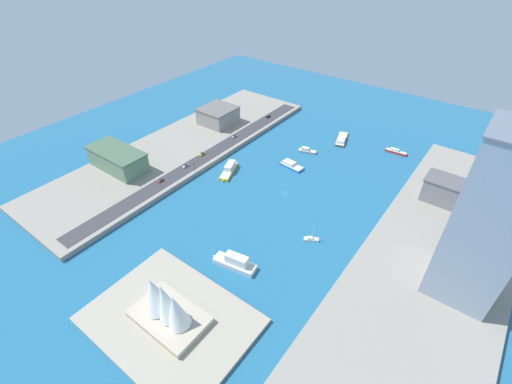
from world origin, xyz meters
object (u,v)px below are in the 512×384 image
terminal_long_green (118,159)px  suv_black (268,116)px  sailboat_small_white (312,239)px  pickup_red (161,180)px  catamaran_blue (291,165)px  tower_tall_glass (489,222)px  traffic_light_waterfront (194,166)px  sedan_silver (234,136)px  van_white (186,166)px  opera_landmark (165,305)px  ferry_white_commuter (235,262)px  yacht_sleek_gray (307,151)px  barge_flat_brown (342,139)px  tugboat_red (396,152)px  taxi_yellow_cab (202,154)px  ferry_yellow_fast (229,169)px  warehouse_low_gray (454,193)px

terminal_long_green → suv_black: size_ratio=8.56×
sailboat_small_white → suv_black: bearing=-45.6°
pickup_red → catamaran_blue: bearing=-128.6°
catamaran_blue → tower_tall_glass: (-121.28, 45.87, 42.71)m
suv_black → traffic_light_waterfront: size_ratio=0.79×
sedan_silver → van_white: size_ratio=0.90×
opera_landmark → ferry_white_commuter: bearing=-95.0°
yacht_sleek_gray → terminal_long_green: bearing=48.0°
suv_black → van_white: size_ratio=1.01×
barge_flat_brown → catamaran_blue: size_ratio=1.34×
tugboat_red → pickup_red: bearing=50.7°
barge_flat_brown → ferry_white_commuter: bearing=95.7°
taxi_yellow_cab → opera_landmark: size_ratio=0.15×
tower_tall_glass → pickup_red: 184.94m
ferry_yellow_fast → tower_tall_glass: tower_tall_glass is taller
terminal_long_green → yacht_sleek_gray: bearing=-132.0°
tower_tall_glass → warehouse_low_gray: 75.67m
barge_flat_brown → opera_landmark: size_ratio=0.76×
ferry_yellow_fast → terminal_long_green: 77.83m
ferry_yellow_fast → sedan_silver: (26.15, -37.34, 1.94)m
traffic_light_waterfront → suv_black: bearing=-85.0°
van_white → sedan_silver: bearing=-89.4°
warehouse_low_gray → traffic_light_waterfront: (151.51, 69.25, -3.22)m
ferry_white_commuter → yacht_sleek_gray: (28.72, -121.89, -1.60)m
taxi_yellow_cab → ferry_yellow_fast: bearing=177.0°
sedan_silver → yacht_sleek_gray: bearing=-160.8°
catamaran_blue → opera_landmark: opera_landmark is taller
ferry_yellow_fast → warehouse_low_gray: 144.76m
sedan_silver → terminal_long_green: bearing=66.5°
barge_flat_brown → sedan_silver: (69.70, 52.21, 2.77)m
ferry_yellow_fast → tower_tall_glass: 159.05m
tower_tall_glass → traffic_light_waterfront: size_ratio=12.58×
barge_flat_brown → terminal_long_green: size_ratio=0.58×
sailboat_small_white → terminal_long_green: bearing=8.3°
yacht_sleek_gray → van_white: (55.88, 74.24, 2.81)m
ferry_white_commuter → tugboat_red: bearing=-99.4°
warehouse_low_gray → van_white: 174.85m
ferry_yellow_fast → barge_flat_brown: ferry_yellow_fast is taller
sailboat_small_white → warehouse_low_gray: warehouse_low_gray is taller
pickup_red → van_white: 22.63m
terminal_long_green → traffic_light_waterfront: terminal_long_green is taller
yacht_sleek_gray → suv_black: (55.78, -26.96, 2.78)m
suv_black → tugboat_red: bearing=-173.5°
tugboat_red → barge_flat_brown: 42.91m
barge_flat_brown → tower_tall_glass: tower_tall_glass is taller
sedan_silver → taxi_yellow_cab: 35.90m
terminal_long_green → opera_landmark: (-117.72, 60.98, 0.78)m
yacht_sleek_gray → sailboat_small_white: (-50.78, 81.84, -0.38)m
pickup_red → warehouse_low_gray: bearing=-150.3°
ferry_white_commuter → sedan_silver: bearing=-50.2°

